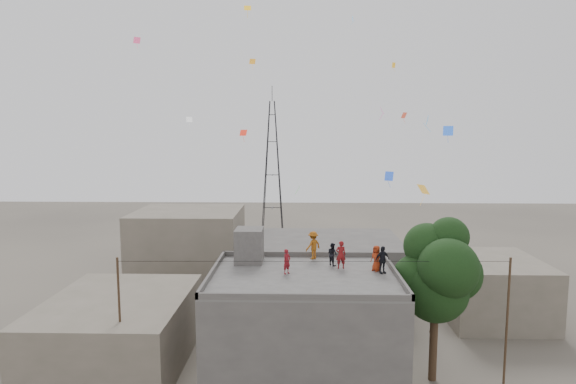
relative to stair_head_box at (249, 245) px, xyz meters
The scene contains 18 objects.
ground 8.21m from the stair_head_box, 39.09° to the right, with size 140.00×140.00×0.00m, color #48423B.
main_building 5.78m from the stair_head_box, 39.09° to the right, with size 10.00×8.00×6.10m.
parapet 4.21m from the stair_head_box, 39.09° to the right, with size 10.00×8.00×0.30m.
stair_head_box is the anchor object (origin of this frame).
neighbor_west 9.34m from the stair_head_box, behind, with size 8.00×10.00×4.00m, color #635C4E.
neighbor_north 13.35m from the stair_head_box, 65.48° to the left, with size 12.00×9.00×5.00m, color #494644.
neighbor_northwest 15.45m from the stair_head_box, 116.91° to the left, with size 9.00×8.00×7.00m, color #635C4E.
neighbor_east 19.35m from the stair_head_box, 23.28° to the left, with size 7.00×8.00×4.40m, color #635C4E.
tree 10.80m from the stair_head_box, 10.74° to the right, with size 4.90×4.60×9.10m.
utility_line 6.26m from the stair_head_box, 46.14° to the right, with size 20.12×0.62×7.40m.
transmission_tower 37.46m from the stair_head_box, 91.23° to the left, with size 2.97×2.97×20.01m.
person_red_adult 5.44m from the stair_head_box, 13.23° to the right, with size 0.57×0.38×1.58m, color maroon.
person_orange_child 7.41m from the stair_head_box, 13.05° to the right, with size 0.69×0.45×1.42m, color #992C11.
person_dark_child 4.91m from the stair_head_box, ahead, with size 0.64×0.50×1.31m, color black.
person_dark_adult 7.77m from the stair_head_box, 16.07° to the right, with size 0.88×0.37×1.50m, color black.
person_orange_adult 3.88m from the stair_head_box, 11.92° to the left, with size 1.09×0.63×1.69m, color #994F11.
person_red_child 3.30m from the stair_head_box, 45.92° to the right, with size 0.49×0.32×1.35m, color maroon.
kites 10.31m from the stair_head_box, 35.00° to the left, with size 19.85×15.68×12.92m.
Camera 1 is at (-0.20, -25.10, 13.64)m, focal length 30.00 mm.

